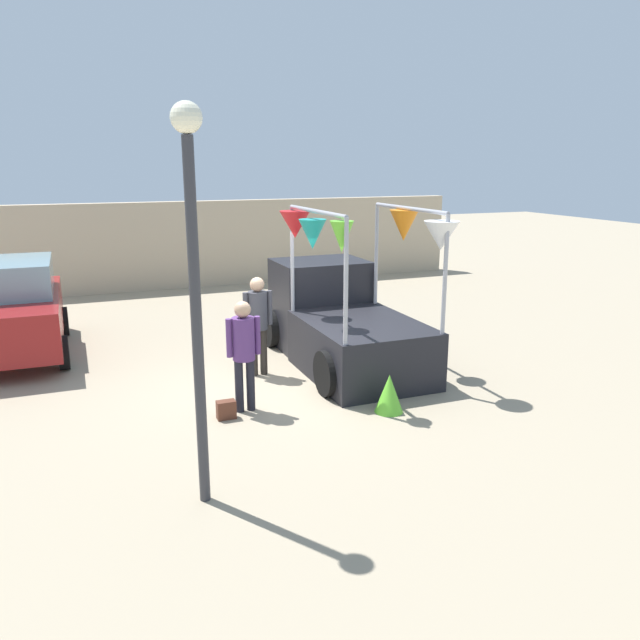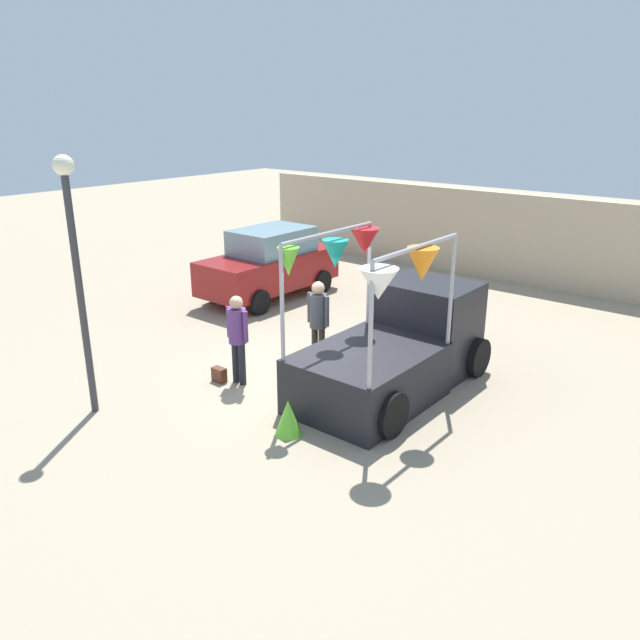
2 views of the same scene
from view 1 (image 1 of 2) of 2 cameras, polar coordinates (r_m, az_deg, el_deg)
ground_plane at (r=10.77m, az=-3.79°, el=-6.05°), size 60.00×60.00×0.00m
vendor_truck at (r=11.95m, az=1.75°, el=0.36°), size 2.46×4.17×2.98m
parked_car at (r=13.59m, az=-26.19°, el=0.94°), size 1.88×4.00×1.88m
person_customer at (r=9.46m, az=-6.99°, el=-2.32°), size 0.53×0.34×1.73m
person_vendor at (r=11.06m, az=-5.70°, el=0.35°), size 0.53×0.34×1.79m
handbag at (r=9.50m, az=-8.57°, el=-8.12°), size 0.28×0.16×0.28m
street_lamp at (r=6.58m, az=-11.51°, el=5.66°), size 0.32×0.32×4.31m
brick_boundary_wall at (r=19.41m, az=-12.53°, el=6.71°), size 18.00×0.36×2.60m
folded_kite_bundle_lime at (r=9.64m, az=6.34°, el=-6.69°), size 0.60×0.60×0.60m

